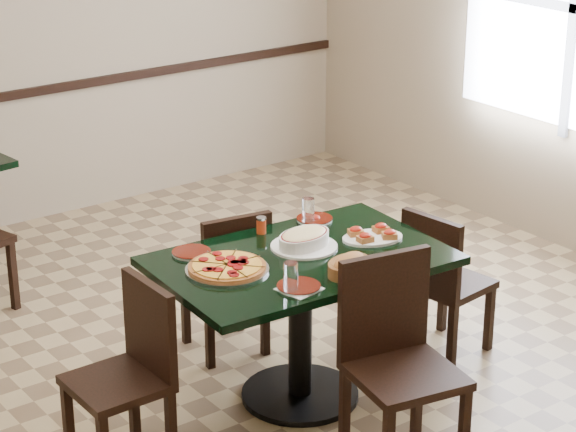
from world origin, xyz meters
TOP-DOWN VIEW (x-y plane):
  - floor at (0.00, 0.00)m, footprint 5.50×5.50m
  - room_shell at (1.02, 1.73)m, footprint 5.50×5.50m
  - main_table at (-0.04, -0.28)m, footprint 1.39×0.94m
  - chair_far at (-0.06, 0.30)m, footprint 0.43×0.43m
  - chair_near at (-0.01, -0.93)m, footprint 0.51×0.51m
  - chair_right at (0.82, -0.34)m, footprint 0.42×0.42m
  - chair_left at (-0.94, -0.26)m, footprint 0.39×0.39m
  - pepperoni_pizza at (-0.40, -0.21)m, footprint 0.38×0.38m
  - lasagna_casserole at (0.04, -0.20)m, footprint 0.32×0.32m
  - bread_basket at (0.02, -0.56)m, footprint 0.28×0.23m
  - bruschetta_platter at (0.38, -0.31)m, footprint 0.35×0.30m
  - side_plate_near at (-0.25, -0.55)m, footprint 0.19×0.19m
  - side_plate_far_r at (0.30, 0.05)m, footprint 0.18×0.18m
  - side_plate_far_l at (-0.43, 0.05)m, footprint 0.18×0.18m
  - napkin_setting at (-0.26, -0.56)m, footprint 0.19×0.19m
  - water_glass_a at (0.26, 0.05)m, footprint 0.06×0.06m
  - water_glass_b at (-0.31, -0.57)m, footprint 0.07×0.07m
  - pepper_shaker at (-0.01, 0.07)m, footprint 0.05×0.05m

SIDE VIEW (x-z plane):
  - floor at x=0.00m, z-range 0.00..0.00m
  - chair_right at x=0.82m, z-range 0.04..0.84m
  - chair_far at x=-0.06m, z-range 0.04..0.85m
  - chair_left at x=-0.94m, z-range 0.05..0.88m
  - chair_near at x=-0.01m, z-range 0.06..1.00m
  - main_table at x=-0.04m, z-range 0.19..0.94m
  - napkin_setting at x=-0.26m, z-range 0.75..0.76m
  - side_plate_near at x=-0.25m, z-range 0.75..0.77m
  - side_plate_far_l at x=-0.43m, z-range 0.75..0.77m
  - side_plate_far_r at x=0.30m, z-range 0.74..0.77m
  - pepperoni_pizza at x=-0.40m, z-range 0.75..0.79m
  - bruschetta_platter at x=0.38m, z-range 0.75..0.80m
  - bread_basket at x=0.02m, z-range 0.74..0.84m
  - pepper_shaker at x=-0.01m, z-range 0.75..0.84m
  - lasagna_casserole at x=0.04m, z-range 0.75..0.84m
  - water_glass_a at x=0.26m, z-range 0.75..0.88m
  - water_glass_b at x=-0.31m, z-range 0.75..0.89m
  - room_shell at x=1.02m, z-range -1.58..3.92m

